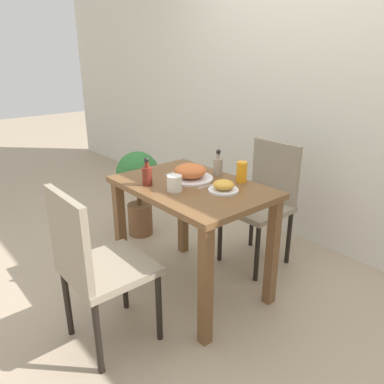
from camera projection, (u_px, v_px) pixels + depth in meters
The scene contains 14 objects.
ground_plane at pixel (192, 287), 2.54m from camera, with size 16.00×16.00×0.00m, color tan.
wall_back at pixel (314, 80), 2.82m from camera, with size 8.00×0.05×2.60m.
dining_table at pixel (192, 205), 2.33m from camera, with size 0.96×0.65×0.74m.
chair_near at pixel (94, 262), 1.88m from camera, with size 0.42×0.42×0.90m.
chair_far at pixel (264, 197), 2.73m from camera, with size 0.42×0.42×0.90m.
food_plate at pixel (190, 172), 2.36m from camera, with size 0.29×0.29×0.10m.
side_plate at pixel (224, 186), 2.16m from camera, with size 0.18×0.18×0.07m.
drink_cup at pixel (174, 183), 2.16m from camera, with size 0.09×0.09×0.09m.
juice_glass at pixel (242, 172), 2.31m from camera, with size 0.07×0.07×0.13m.
sauce_bottle at pixel (218, 166), 2.43m from camera, with size 0.06×0.06×0.17m.
condiment_bottle at pixel (147, 175), 2.25m from camera, with size 0.06×0.06×0.17m.
fork_utensil at pixel (173, 172), 2.50m from camera, with size 0.03×0.16×0.00m.
spoon_utensil at pixel (209, 186), 2.25m from camera, with size 0.02×0.16×0.00m.
potted_plant_left at pixel (138, 183), 3.14m from camera, with size 0.36×0.36×0.74m.
Camera 1 is at (1.64, -1.40, 1.51)m, focal length 35.00 mm.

